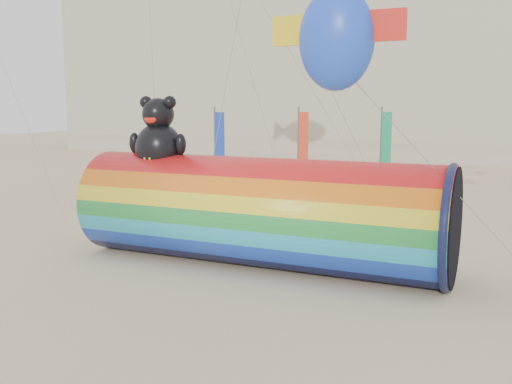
% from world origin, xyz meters
% --- Properties ---
extents(ground, '(160.00, 160.00, 0.00)m').
position_xyz_m(ground, '(0.00, 0.00, 0.00)').
color(ground, '#CCB58C').
rests_on(ground, ground).
extents(hotel_building, '(60.40, 15.40, 20.60)m').
position_xyz_m(hotel_building, '(-12.00, 45.95, 10.31)').
color(hotel_building, '#B7AD99').
rests_on(hotel_building, ground).
extents(windsock_assembly, '(12.30, 3.75, 5.67)m').
position_xyz_m(windsock_assembly, '(0.70, 1.28, 1.88)').
color(windsock_assembly, red).
rests_on(windsock_assembly, ground).
extents(festival_banners, '(8.85, 5.04, 5.20)m').
position_xyz_m(festival_banners, '(-2.82, 15.06, 2.64)').
color(festival_banners, '#59595E').
rests_on(festival_banners, ground).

